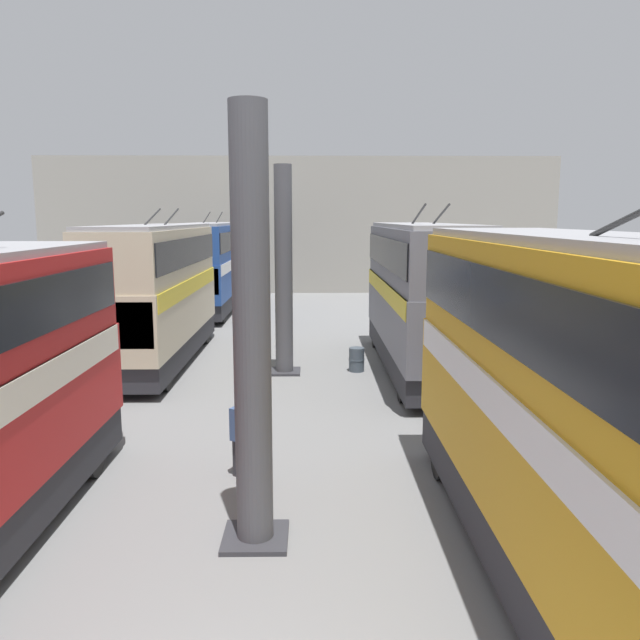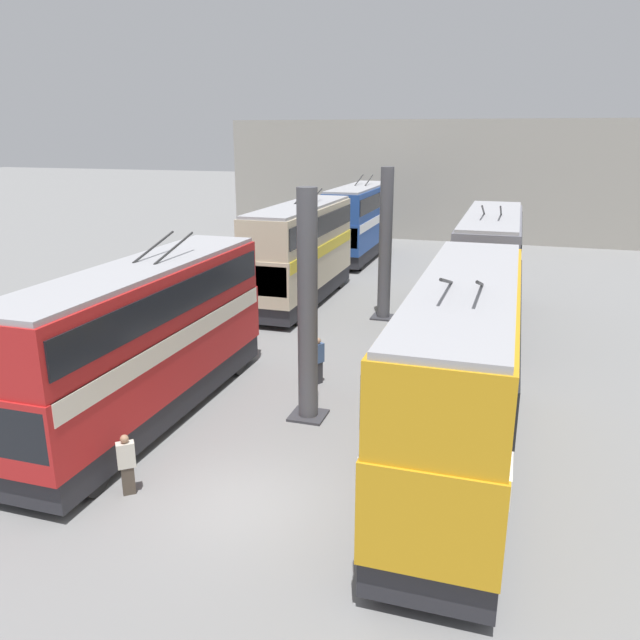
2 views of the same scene
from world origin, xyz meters
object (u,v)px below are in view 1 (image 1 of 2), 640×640
bus_left_far (420,288)px  bus_right_mid (156,286)px  bus_left_near (598,405)px  oil_drum (357,359)px  bus_right_far (211,262)px  person_aisle_midway (240,434)px

bus_left_far → bus_right_mid: (1.26, 9.24, -0.03)m
bus_left_far → bus_right_mid: size_ratio=1.03×
bus_left_near → bus_left_far: (13.29, 0.00, 0.01)m
bus_left_near → oil_drum: bus_left_near is taller
bus_right_mid → oil_drum: (-1.33, -7.09, -2.42)m
bus_left_far → bus_right_far: size_ratio=1.07×
bus_left_near → bus_left_far: bearing=0.0°
person_aisle_midway → oil_drum: size_ratio=2.03×
bus_left_near → oil_drum: bearing=9.2°
bus_left_near → bus_left_far: bus_left_far is taller
oil_drum → bus_left_far: bearing=-88.1°
person_aisle_midway → bus_left_far: bearing=-91.2°
person_aisle_midway → oil_drum: bearing=-79.9°
bus_right_mid → oil_drum: size_ratio=12.53×
bus_left_far → oil_drum: size_ratio=12.92×
bus_right_far → person_aisle_midway: bearing=-169.6°
bus_left_near → bus_right_far: (26.69, 9.24, -0.04)m
bus_right_mid → bus_left_far: bearing=-97.8°
bus_left_far → oil_drum: 3.26m
person_aisle_midway → bus_right_far: bearing=-50.5°
bus_left_far → person_aisle_midway: 10.38m
bus_left_near → person_aisle_midway: 7.11m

